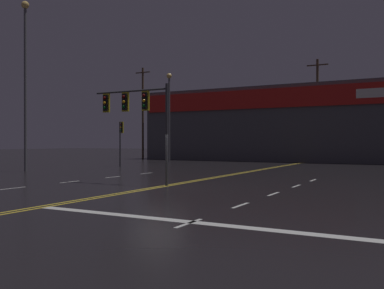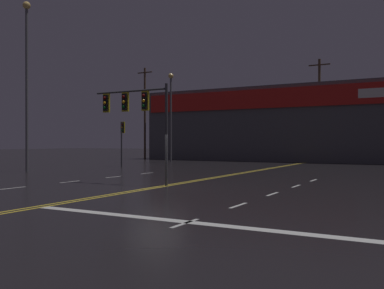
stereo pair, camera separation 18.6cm
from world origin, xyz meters
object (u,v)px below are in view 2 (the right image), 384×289
Objects in this scene: traffic_signal_corner_northwest at (122,134)px; streetlight_far_left at (171,105)px; streetlight_median_approach at (27,67)px; traffic_signal_median at (134,108)px.

streetlight_far_left reaches higher than traffic_signal_corner_northwest.
traffic_signal_corner_northwest is 0.41× the size of streetlight_far_left.
streetlight_far_left is at bearing 84.22° from streetlight_median_approach.
streetlight_median_approach reaches higher than streetlight_far_left.
traffic_signal_median is 15.70m from traffic_signal_corner_northwest.
streetlight_median_approach is at bearing -106.98° from traffic_signal_corner_northwest.
streetlight_far_left is (-10.85, 21.13, 2.16)m from traffic_signal_median.
traffic_signal_median is 0.53× the size of streetlight_far_left.
traffic_signal_median is at bearing -62.83° from streetlight_far_left.
streetlight_far_left is (-0.71, 9.19, 3.17)m from traffic_signal_corner_northwest.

